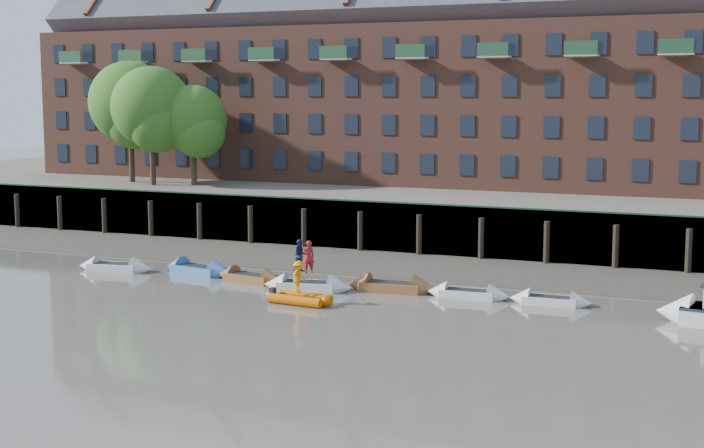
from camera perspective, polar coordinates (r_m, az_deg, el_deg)
The scene contains 18 objects.
ground at distance 41.07m, azimuth -3.60°, elevation -6.67°, with size 220.00×220.00×0.00m, color #645D56.
foreshore at distance 57.34m, azimuth 4.55°, elevation -2.56°, with size 110.00×8.00×0.50m, color #3D382F.
mud_band at distance 54.18m, azimuth 3.39°, elevation -3.15°, with size 110.00×1.60×0.10m, color #4C4336.
river_wall at distance 61.20m, azimuth 5.88°, elevation -0.41°, with size 110.00×1.23×3.30m.
bank_terrace at distance 74.21m, azimuth 9.03°, elevation 0.95°, with size 110.00×28.00×3.20m, color #5E594D.
apartment_terrace at distance 74.73m, azimuth 9.41°, elevation 9.61°, with size 80.60×15.56×20.98m.
tree_cluster at distance 76.51m, azimuth -11.62°, elevation 6.65°, with size 11.76×7.74×9.40m.
rowboat_0 at distance 57.68m, azimuth -13.62°, elevation -2.46°, with size 4.70×1.97×1.32m.
rowboat_1 at distance 55.87m, azimuth -8.95°, elevation -2.65°, with size 4.91×2.22×1.38m.
rowboat_2 at distance 53.21m, azimuth -5.95°, elevation -3.13°, with size 4.51×1.95×1.27m.
rowboat_3 at distance 50.67m, azimuth -2.61°, elevation -3.62°, with size 4.87×2.11×1.37m.
rowboat_4 at distance 50.44m, azimuth 2.32°, elevation -3.67°, with size 4.95×1.82×1.41m.
rowboat_5 at distance 49.13m, azimuth 6.76°, elevation -4.06°, with size 4.27×1.45×1.22m.
rowboat_6 at distance 48.26m, azimuth 11.47°, elevation -4.39°, with size 4.02×1.31×1.15m.
rib_tender at distance 47.59m, azimuth -2.89°, elevation -4.37°, with size 3.20×1.74×0.54m.
person_rower_a at distance 50.27m, azimuth -2.55°, elevation -1.94°, with size 0.63×0.41×1.72m, color maroon.
person_rower_b at distance 50.77m, azimuth -3.02°, elevation -1.85°, with size 0.82×0.64×1.70m, color #19233F.
person_rib_crew at distance 47.57m, azimuth -3.12°, elevation -3.08°, with size 1.02×0.58×1.57m, color orange.
Camera 1 is at (18.03, -35.48, 10.16)m, focal length 50.00 mm.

